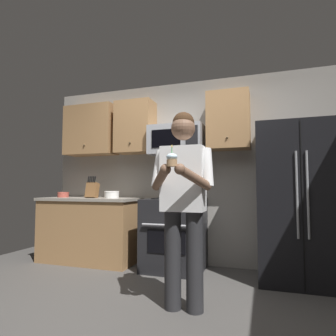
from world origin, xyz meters
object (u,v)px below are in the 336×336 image
at_px(microwave, 177,140).
at_px(bowl_large_white, 112,194).
at_px(oven_range, 174,234).
at_px(knife_block, 92,190).
at_px(refrigerator, 299,202).
at_px(person, 183,196).
at_px(bowl_small_colored, 63,195).
at_px(cupcake, 172,160).

bearing_deg(microwave, bowl_large_white, -171.98).
xyz_separation_m(oven_range, microwave, (0.00, 0.12, 1.26)).
bearing_deg(knife_block, refrigerator, -0.20).
xyz_separation_m(oven_range, bowl_large_white, (-0.93, -0.01, 0.51)).
relative_size(refrigerator, person, 1.02).
xyz_separation_m(bowl_small_colored, cupcake, (2.22, -1.52, 0.33)).
bearing_deg(bowl_small_colored, person, -28.21).
relative_size(person, cupcake, 10.13).
bearing_deg(person, refrigerator, 46.61).
xyz_separation_m(refrigerator, bowl_large_white, (-2.43, 0.03, 0.07)).
bearing_deg(bowl_large_white, microwave, 8.02).
relative_size(bowl_small_colored, person, 0.10).
height_order(bowl_large_white, cupcake, cupcake).
bearing_deg(bowl_large_white, cupcake, -47.25).
distance_m(knife_block, bowl_small_colored, 0.56).
height_order(knife_block, bowl_large_white, knife_block).
bearing_deg(person, oven_range, 110.79).
height_order(microwave, bowl_large_white, microwave).
height_order(refrigerator, cupcake, refrigerator).
height_order(refrigerator, person, refrigerator).
bearing_deg(cupcake, bowl_large_white, 132.75).
relative_size(knife_block, bowl_large_white, 1.51).
xyz_separation_m(bowl_large_white, bowl_small_colored, (-0.86, 0.04, -0.01)).
bearing_deg(bowl_small_colored, cupcake, -34.38).
bearing_deg(refrigerator, microwave, 173.97).
distance_m(oven_range, person, 1.35).
distance_m(bowl_large_white, bowl_small_colored, 0.86).
bearing_deg(person, microwave, 108.99).
height_order(oven_range, bowl_small_colored, bowl_small_colored).
xyz_separation_m(microwave, refrigerator, (1.50, -0.16, -0.82)).
height_order(oven_range, bowl_large_white, bowl_large_white).
bearing_deg(bowl_large_white, oven_range, 0.69).
relative_size(microwave, cupcake, 4.26).
height_order(knife_block, cupcake, cupcake).
xyz_separation_m(refrigerator, person, (-1.06, -1.12, 0.10)).
xyz_separation_m(refrigerator, cupcake, (-1.06, -1.45, 0.39)).
bearing_deg(oven_range, microwave, 89.98).
height_order(microwave, bowl_small_colored, microwave).
xyz_separation_m(oven_range, knife_block, (-1.23, -0.03, 0.57)).
relative_size(knife_block, bowl_small_colored, 1.86).
xyz_separation_m(bowl_large_white, person, (1.37, -1.15, 0.02)).
xyz_separation_m(oven_range, refrigerator, (1.50, -0.04, 0.44)).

